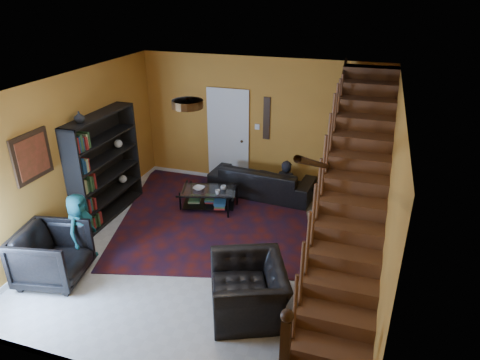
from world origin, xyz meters
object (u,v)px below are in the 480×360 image
object	(u,v)px
sofa	(262,181)
coffee_table	(209,198)
armchair_left	(52,255)
armchair_right	(248,289)
bookshelf	(106,168)

from	to	relation	value
sofa	coffee_table	world-z (taller)	sofa
armchair_left	coffee_table	bearing A→B (deg)	-37.52
coffee_table	sofa	bearing A→B (deg)	47.53
sofa	armchair_right	bearing A→B (deg)	106.97
bookshelf	coffee_table	bearing A→B (deg)	23.92
armchair_left	bookshelf	bearing A→B (deg)	-1.23
bookshelf	armchair_left	xyz separation A→B (m)	(0.35, -2.04, -0.54)
armchair_right	armchair_left	bearing A→B (deg)	-108.93
sofa	armchair_right	world-z (taller)	armchair_right
sofa	armchair_left	bearing A→B (deg)	63.86
sofa	coffee_table	size ratio (longest dim) A/B	1.83
bookshelf	sofa	size ratio (longest dim) A/B	0.92
armchair_left	coffee_table	xyz separation A→B (m)	(1.40, 2.82, -0.20)
armchair_right	coffee_table	size ratio (longest dim) A/B	0.95
bookshelf	armchair_left	bearing A→B (deg)	-80.12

